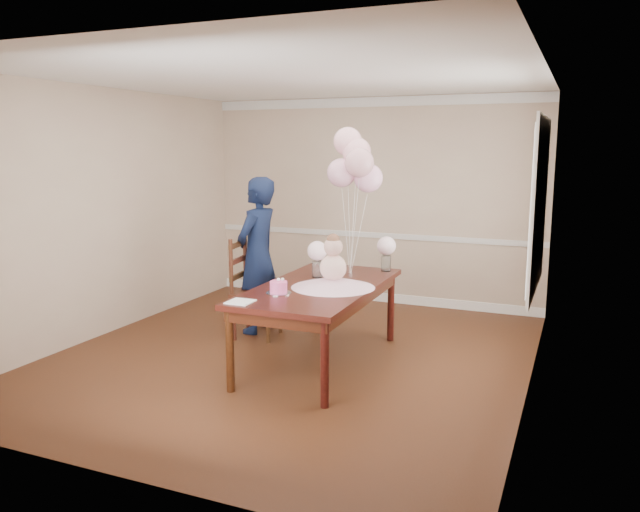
# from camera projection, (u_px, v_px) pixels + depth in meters

# --- Properties ---
(floor) EXTENTS (4.50, 5.00, 0.00)m
(floor) POSITION_uv_depth(u_px,v_px,m) (291.00, 356.00, 6.22)
(floor) COLOR #35190D
(floor) RESTS_ON ground
(ceiling) EXTENTS (4.50, 5.00, 0.02)m
(ceiling) POSITION_uv_depth(u_px,v_px,m) (289.00, 77.00, 5.75)
(ceiling) COLOR white
(ceiling) RESTS_ON wall_back
(wall_back) EXTENTS (4.50, 0.02, 2.70)m
(wall_back) POSITION_uv_depth(u_px,v_px,m) (372.00, 201.00, 8.25)
(wall_back) COLOR tan
(wall_back) RESTS_ON floor
(wall_front) EXTENTS (4.50, 0.02, 2.70)m
(wall_front) POSITION_uv_depth(u_px,v_px,m) (109.00, 269.00, 3.71)
(wall_front) COLOR tan
(wall_front) RESTS_ON floor
(wall_left) EXTENTS (0.02, 5.00, 2.70)m
(wall_left) POSITION_uv_depth(u_px,v_px,m) (105.00, 213.00, 6.84)
(wall_left) COLOR tan
(wall_left) RESTS_ON floor
(wall_right) EXTENTS (0.02, 5.00, 2.70)m
(wall_right) POSITION_uv_depth(u_px,v_px,m) (537.00, 235.00, 5.12)
(wall_right) COLOR tan
(wall_right) RESTS_ON floor
(chair_rail_trim) EXTENTS (4.50, 0.02, 0.07)m
(chair_rail_trim) POSITION_uv_depth(u_px,v_px,m) (371.00, 235.00, 8.32)
(chair_rail_trim) COLOR silver
(chair_rail_trim) RESTS_ON wall_back
(crown_molding) EXTENTS (4.50, 0.02, 0.12)m
(crown_molding) POSITION_uv_depth(u_px,v_px,m) (373.00, 102.00, 8.02)
(crown_molding) COLOR silver
(crown_molding) RESTS_ON wall_back
(baseboard_trim) EXTENTS (4.50, 0.02, 0.12)m
(baseboard_trim) POSITION_uv_depth(u_px,v_px,m) (370.00, 296.00, 8.46)
(baseboard_trim) COLOR white
(baseboard_trim) RESTS_ON floor
(window_frame) EXTENTS (0.02, 1.66, 1.56)m
(window_frame) POSITION_uv_depth(u_px,v_px,m) (540.00, 205.00, 5.55)
(window_frame) COLOR white
(window_frame) RESTS_ON wall_right
(window_blinds) EXTENTS (0.01, 1.50, 1.40)m
(window_blinds) POSITION_uv_depth(u_px,v_px,m) (538.00, 205.00, 5.55)
(window_blinds) COLOR silver
(window_blinds) RESTS_ON wall_right
(dining_table_top) EXTENTS (1.05, 2.07, 0.05)m
(dining_table_top) POSITION_uv_depth(u_px,v_px,m) (320.00, 287.00, 5.91)
(dining_table_top) COLOR black
(dining_table_top) RESTS_ON table_leg_fl
(table_apron) EXTENTS (0.95, 1.97, 0.10)m
(table_apron) POSITION_uv_depth(u_px,v_px,m) (320.00, 295.00, 5.92)
(table_apron) COLOR black
(table_apron) RESTS_ON table_leg_fl
(table_leg_fl) EXTENTS (0.07, 0.07, 0.72)m
(table_leg_fl) POSITION_uv_depth(u_px,v_px,m) (230.00, 351.00, 5.27)
(table_leg_fl) COLOR black
(table_leg_fl) RESTS_ON floor
(table_leg_fr) EXTENTS (0.07, 0.07, 0.72)m
(table_leg_fr) POSITION_uv_depth(u_px,v_px,m) (325.00, 364.00, 4.95)
(table_leg_fr) COLOR black
(table_leg_fr) RESTS_ON floor
(table_leg_bl) EXTENTS (0.07, 0.07, 0.72)m
(table_leg_bl) POSITION_uv_depth(u_px,v_px,m) (316.00, 300.00, 7.00)
(table_leg_bl) COLOR black
(table_leg_bl) RESTS_ON floor
(table_leg_br) EXTENTS (0.07, 0.07, 0.72)m
(table_leg_br) POSITION_uv_depth(u_px,v_px,m) (391.00, 308.00, 6.68)
(table_leg_br) COLOR black
(table_leg_br) RESTS_ON floor
(baby_skirt) EXTENTS (0.79, 0.79, 0.10)m
(baby_skirt) POSITION_uv_depth(u_px,v_px,m) (333.00, 282.00, 5.79)
(baby_skirt) COLOR #E1A6C0
(baby_skirt) RESTS_ON dining_table_top
(baby_torso) EXTENTS (0.25, 0.25, 0.25)m
(baby_torso) POSITION_uv_depth(u_px,v_px,m) (333.00, 268.00, 5.77)
(baby_torso) COLOR pink
(baby_torso) RESTS_ON baby_skirt
(baby_head) EXTENTS (0.18, 0.18, 0.18)m
(baby_head) POSITION_uv_depth(u_px,v_px,m) (333.00, 247.00, 5.73)
(baby_head) COLOR #D4A092
(baby_head) RESTS_ON baby_torso
(baby_hair) EXTENTS (0.12, 0.12, 0.12)m
(baby_hair) POSITION_uv_depth(u_px,v_px,m) (333.00, 240.00, 5.72)
(baby_hair) COLOR brown
(baby_hair) RESTS_ON baby_head
(cake_platter) EXTENTS (0.23, 0.23, 0.01)m
(cake_platter) POSITION_uv_depth(u_px,v_px,m) (279.00, 293.00, 5.56)
(cake_platter) COLOR #B8B8BD
(cake_platter) RESTS_ON dining_table_top
(birthday_cake) EXTENTS (0.16, 0.16, 0.10)m
(birthday_cake) POSITION_uv_depth(u_px,v_px,m) (279.00, 287.00, 5.55)
(birthday_cake) COLOR #E94996
(birthday_cake) RESTS_ON cake_platter
(cake_flower_a) EXTENTS (0.03, 0.03, 0.03)m
(cake_flower_a) POSITION_uv_depth(u_px,v_px,m) (278.00, 279.00, 5.54)
(cake_flower_a) COLOR white
(cake_flower_a) RESTS_ON birthday_cake
(cake_flower_b) EXTENTS (0.03, 0.03, 0.03)m
(cake_flower_b) POSITION_uv_depth(u_px,v_px,m) (283.00, 279.00, 5.54)
(cake_flower_b) COLOR silver
(cake_flower_b) RESTS_ON birthday_cake
(rose_vase_near) EXTENTS (0.10, 0.10, 0.17)m
(rose_vase_near) POSITION_uv_depth(u_px,v_px,m) (317.00, 269.00, 6.23)
(rose_vase_near) COLOR silver
(rose_vase_near) RESTS_ON dining_table_top
(roses_near) EXTENTS (0.20, 0.20, 0.20)m
(roses_near) POSITION_uv_depth(u_px,v_px,m) (317.00, 251.00, 6.20)
(roses_near) COLOR white
(roses_near) RESTS_ON rose_vase_near
(rose_vase_far) EXTENTS (0.10, 0.10, 0.17)m
(rose_vase_far) POSITION_uv_depth(u_px,v_px,m) (386.00, 263.00, 6.54)
(rose_vase_far) COLOR silver
(rose_vase_far) RESTS_ON dining_table_top
(roses_far) EXTENTS (0.20, 0.20, 0.20)m
(roses_far) POSITION_uv_depth(u_px,v_px,m) (386.00, 246.00, 6.51)
(roses_far) COLOR silver
(roses_far) RESTS_ON rose_vase_far
(napkin) EXTENTS (0.21, 0.21, 0.01)m
(napkin) POSITION_uv_depth(u_px,v_px,m) (240.00, 302.00, 5.24)
(napkin) COLOR silver
(napkin) RESTS_ON dining_table_top
(balloon_weight) EXTENTS (0.04, 0.04, 0.02)m
(balloon_weight) POSITION_uv_depth(u_px,v_px,m) (350.00, 273.00, 6.38)
(balloon_weight) COLOR silver
(balloon_weight) RESTS_ON dining_table_top
(balloon_a) EXTENTS (0.29, 0.29, 0.29)m
(balloon_a) POSITION_uv_depth(u_px,v_px,m) (341.00, 173.00, 6.24)
(balloon_a) COLOR #E3A1BC
(balloon_a) RESTS_ON balloon_ribbon_a
(balloon_b) EXTENTS (0.29, 0.29, 0.29)m
(balloon_b) POSITION_uv_depth(u_px,v_px,m) (359.00, 163.00, 6.10)
(balloon_b) COLOR #DF9EAB
(balloon_b) RESTS_ON balloon_ribbon_b
(balloon_c) EXTENTS (0.29, 0.29, 0.29)m
(balloon_c) POSITION_uv_depth(u_px,v_px,m) (357.00, 152.00, 6.25)
(balloon_c) COLOR #FCB2C1
(balloon_c) RESTS_ON balloon_ribbon_c
(balloon_d) EXTENTS (0.29, 0.29, 0.29)m
(balloon_d) POSITION_uv_depth(u_px,v_px,m) (348.00, 142.00, 6.29)
(balloon_d) COLOR #FFB4C2
(balloon_d) RESTS_ON balloon_ribbon_d
(balloon_e) EXTENTS (0.29, 0.29, 0.29)m
(balloon_e) POSITION_uv_depth(u_px,v_px,m) (368.00, 178.00, 6.23)
(balloon_e) COLOR #FDB3D8
(balloon_e) RESTS_ON balloon_ribbon_e
(balloon_ribbon_a) EXTENTS (0.09, 0.00, 0.86)m
(balloon_ribbon_a) POSITION_uv_depth(u_px,v_px,m) (346.00, 231.00, 6.32)
(balloon_ribbon_a) COLOR white
(balloon_ribbon_a) RESTS_ON balloon_weight
(balloon_ribbon_b) EXTENTS (0.11, 0.05, 0.96)m
(balloon_ribbon_b) POSITION_uv_depth(u_px,v_px,m) (355.00, 227.00, 6.25)
(balloon_ribbon_b) COLOR silver
(balloon_ribbon_b) RESTS_ON balloon_weight
(balloon_ribbon_c) EXTENTS (0.02, 0.10, 1.07)m
(balloon_ribbon_c) POSITION_uv_depth(u_px,v_px,m) (353.00, 221.00, 6.33)
(balloon_ribbon_c) COLOR white
(balloon_ribbon_c) RESTS_ON balloon_weight
(balloon_ribbon_d) EXTENTS (0.09, 0.11, 1.17)m
(balloon_ribbon_d) POSITION_uv_depth(u_px,v_px,m) (349.00, 215.00, 6.35)
(balloon_ribbon_d) COLOR silver
(balloon_ribbon_d) RESTS_ON balloon_weight
(balloon_ribbon_e) EXTENTS (0.14, 0.08, 0.80)m
(balloon_ribbon_e) POSITION_uv_depth(u_px,v_px,m) (359.00, 234.00, 6.32)
(balloon_ribbon_e) COLOR white
(balloon_ribbon_e) RESTS_ON balloon_weight
(dining_chair_seat) EXTENTS (0.53, 0.53, 0.05)m
(dining_chair_seat) POSITION_uv_depth(u_px,v_px,m) (257.00, 293.00, 6.79)
(dining_chair_seat) COLOR #39190F
(dining_chair_seat) RESTS_ON chair_leg_fl
(chair_leg_fl) EXTENTS (0.05, 0.05, 0.47)m
(chair_leg_fl) POSITION_uv_depth(u_px,v_px,m) (234.00, 319.00, 6.71)
(chair_leg_fl) COLOR #3A170F
(chair_leg_fl) RESTS_ON floor
(chair_leg_fr) EXTENTS (0.05, 0.05, 0.47)m
(chair_leg_fr) POSITION_uv_depth(u_px,v_px,m) (268.00, 322.00, 6.60)
(chair_leg_fr) COLOR #381F0F
(chair_leg_fr) RESTS_ON floor
(chair_leg_bl) EXTENTS (0.05, 0.05, 0.47)m
(chair_leg_bl) POSITION_uv_depth(u_px,v_px,m) (248.00, 310.00, 7.08)
(chair_leg_bl) COLOR #36130E
(chair_leg_bl) RESTS_ON floor
(chair_leg_br) EXTENTS (0.05, 0.05, 0.47)m
(chair_leg_br) POSITION_uv_depth(u_px,v_px,m) (280.00, 313.00, 6.97)
(chair_leg_br) COLOR #3B1F10
(chair_leg_br) RESTS_ON floor
(chair_back_post_l) EXTENTS (0.05, 0.05, 0.61)m
(chair_back_post_l) POSITION_uv_depth(u_px,v_px,m) (231.00, 267.00, 6.61)
(chair_back_post_l) COLOR #3A1B0F
(chair_back_post_l) RESTS_ON dining_chair_seat
(chair_back_post_r) EXTENTS (0.05, 0.05, 0.61)m
(chair_back_post_r) POSITION_uv_depth(u_px,v_px,m) (245.00, 261.00, 6.98)
(chair_back_post_r) COLOR #3C1910
(chair_back_post_r) RESTS_ON dining_chair_seat
(chair_slat_low) EXTENTS (0.09, 0.43, 0.05)m
(chair_slat_low) POSITION_uv_depth(u_px,v_px,m) (239.00, 276.00, 6.82)
(chair_slat_low) COLOR #321D0D
(chair_slat_low) RESTS_ON dining_chair_seat
(chair_slat_mid) EXTENTS (0.09, 0.43, 0.05)m
(chair_slat_mid) POSITION_uv_depth(u_px,v_px,m) (238.00, 260.00, 6.79)
(chair_slat_mid) COLOR #3E1810
(chair_slat_mid) RESTS_ON dining_chair_seat
(chair_slat_top) EXTENTS (0.09, 0.43, 0.05)m
(chair_slat_top) POSITION_uv_depth(u_px,v_px,m) (238.00, 244.00, 6.76)
(chair_slat_top) COLOR #39200F
(chair_slat_top) RESTS_ON dining_chair_seat
(woman) EXTENTS (0.47, 0.66, 1.74)m
(woman) POSITION_uv_depth(u_px,v_px,m) (258.00, 255.00, 6.94)
(woman) COLOR black
(woman) RESTS_ON floor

